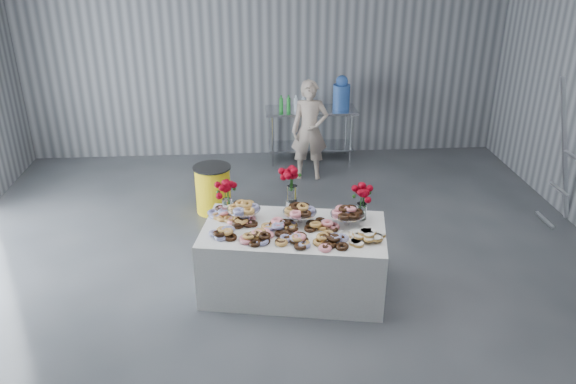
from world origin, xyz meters
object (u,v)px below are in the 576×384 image
at_px(water_jug, 341,94).
at_px(person, 310,130).
at_px(display_table, 294,259).
at_px(prep_table, 311,125).
at_px(trash_barrel, 213,189).
at_px(stepladder, 574,157).

distance_m(water_jug, person, 1.02).
xyz_separation_m(display_table, person, (0.50, 3.08, 0.40)).
height_order(prep_table, trash_barrel, prep_table).
distance_m(display_table, prep_table, 3.87).
xyz_separation_m(water_jug, person, (-0.60, -0.74, -0.37)).
relative_size(display_table, water_jug, 3.43).
bearing_deg(prep_table, display_table, -98.90).
height_order(display_table, water_jug, water_jug).
height_order(display_table, prep_table, prep_table).
relative_size(water_jug, person, 0.36).
xyz_separation_m(prep_table, person, (-0.10, -0.74, 0.16)).
relative_size(person, trash_barrel, 2.33).
bearing_deg(water_jug, stepladder, -46.50).
relative_size(display_table, stepladder, 0.95).
distance_m(display_table, water_jug, 4.04).
distance_m(prep_table, water_jug, 0.73).
height_order(water_jug, trash_barrel, water_jug).
distance_m(prep_table, stepladder, 4.04).
xyz_separation_m(display_table, water_jug, (1.10, 3.82, 0.77)).
height_order(prep_table, person, person).
bearing_deg(prep_table, stepladder, -41.32).
height_order(display_table, stepladder, stepladder).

